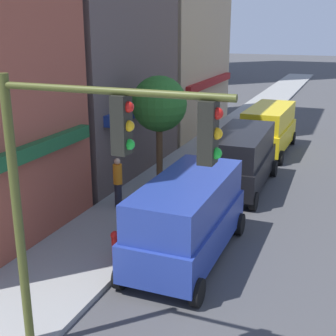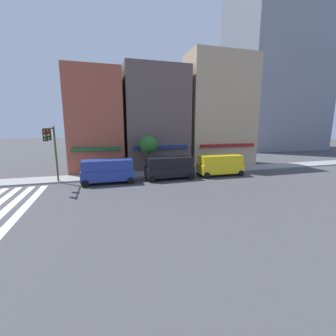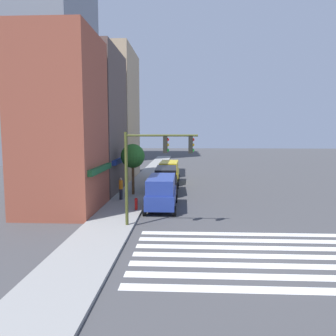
% 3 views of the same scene
% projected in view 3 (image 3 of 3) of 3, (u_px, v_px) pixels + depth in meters
% --- Properties ---
extents(ground_plane, '(200.00, 200.00, 0.00)m').
position_uv_depth(ground_plane, '(252.00, 256.00, 14.66)').
color(ground_plane, '#424244').
extents(sidewalk_left, '(120.00, 3.00, 0.15)m').
position_uv_depth(sidewalk_left, '(88.00, 252.00, 15.01)').
color(sidewalk_left, gray).
rests_on(sidewalk_left, ground_plane).
extents(crosswalk_stripes, '(6.94, 10.80, 0.01)m').
position_uv_depth(crosswalk_stripes, '(252.00, 256.00, 14.66)').
color(crosswalk_stripes, silver).
rests_on(crosswalk_stripes, ground_plane).
extents(storefront_row, '(24.62, 5.30, 15.09)m').
position_uv_depth(storefront_row, '(98.00, 119.00, 32.09)').
color(storefront_row, '#9E4C38').
rests_on(storefront_row, ground_plane).
extents(tower_distant, '(21.32, 15.17, 56.46)m').
position_uv_depth(tower_distant, '(44.00, 11.00, 61.69)').
color(tower_distant, gray).
rests_on(tower_distant, ground_plane).
extents(traffic_signal, '(0.32, 4.18, 5.55)m').
position_uv_depth(traffic_signal, '(154.00, 159.00, 18.64)').
color(traffic_signal, '#474C1E').
rests_on(traffic_signal, ground_plane).
extents(van_blue, '(5.00, 2.22, 2.34)m').
position_uv_depth(van_blue, '(162.00, 191.00, 23.67)').
color(van_blue, navy).
rests_on(van_blue, ground_plane).
extents(van_black, '(5.05, 2.22, 2.34)m').
position_uv_depth(van_black, '(166.00, 179.00, 29.92)').
color(van_black, black).
rests_on(van_black, ground_plane).
extents(van_yellow, '(5.04, 2.22, 2.34)m').
position_uv_depth(van_yellow, '(169.00, 171.00, 35.89)').
color(van_yellow, yellow).
rests_on(van_yellow, ground_plane).
extents(pedestrian_orange_vest, '(0.32, 0.32, 1.77)m').
position_uv_depth(pedestrian_orange_vest, '(121.00, 188.00, 26.26)').
color(pedestrian_orange_vest, '#23232D').
rests_on(pedestrian_orange_vest, sidewalk_left).
extents(fire_hydrant, '(0.24, 0.24, 0.84)m').
position_uv_depth(fire_hydrant, '(136.00, 203.00, 22.76)').
color(fire_hydrant, red).
rests_on(fire_hydrant, sidewalk_left).
extents(street_tree, '(2.07, 2.07, 4.39)m').
position_uv_depth(street_tree, '(133.00, 156.00, 28.19)').
color(street_tree, brown).
rests_on(street_tree, sidewalk_left).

